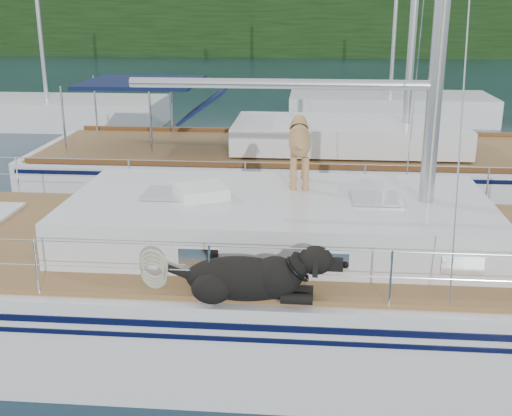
{
  "coord_description": "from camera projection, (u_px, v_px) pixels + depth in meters",
  "views": [
    {
      "loc": [
        1.18,
        -7.63,
        4.12
      ],
      "look_at": [
        0.5,
        0.2,
        1.6
      ],
      "focal_mm": 45.0,
      "sensor_mm": 36.0,
      "label": 1
    }
  ],
  "objects": [
    {
      "name": "shore_bank",
      "position": [
        299.0,
        48.0,
        52.23
      ],
      "size": [
        92.0,
        1.0,
        1.2
      ],
      "primitive_type": "cube",
      "color": "#595147",
      "rests_on": "ground"
    },
    {
      "name": "ground",
      "position": [
        218.0,
        325.0,
        8.59
      ],
      "size": [
        120.0,
        120.0,
        0.0
      ],
      "primitive_type": "plane",
      "color": "black",
      "rests_on": "ground"
    },
    {
      "name": "bg_boat_west",
      "position": [
        48.0,
        113.0,
        22.39
      ],
      "size": [
        8.0,
        3.0,
        11.65
      ],
      "color": "white",
      "rests_on": "ground"
    },
    {
      "name": "neighbor_sailboat",
      "position": [
        296.0,
        171.0,
        13.95
      ],
      "size": [
        11.0,
        3.5,
        13.3
      ],
      "color": "white",
      "rests_on": "ground"
    },
    {
      "name": "bg_boat_center",
      "position": [
        389.0,
        108.0,
        23.3
      ],
      "size": [
        7.2,
        3.0,
        11.65
      ],
      "color": "white",
      "rests_on": "ground"
    },
    {
      "name": "main_sailboat",
      "position": [
        224.0,
        279.0,
        8.37
      ],
      "size": [
        12.0,
        3.86,
        14.01
      ],
      "color": "white",
      "rests_on": "ground"
    },
    {
      "name": "tree_line",
      "position": [
        299.0,
        17.0,
        50.36
      ],
      "size": [
        90.0,
        3.0,
        6.0
      ],
      "primitive_type": "cube",
      "color": "black",
      "rests_on": "ground"
    }
  ]
}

